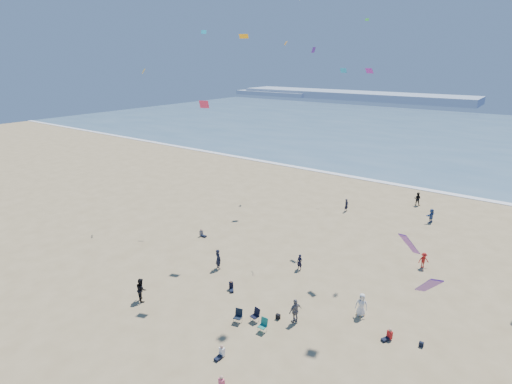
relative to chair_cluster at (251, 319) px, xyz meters
The scene contains 12 objects.
ground 6.64m from the chair_cluster, 118.88° to the right, with size 220.00×220.00×0.00m, color tan.
ocean 89.26m from the chair_cluster, 92.05° to the left, with size 220.00×100.00×0.06m, color #476B84.
surf_line 39.33m from the chair_cluster, 94.67° to the left, with size 220.00×1.20×0.08m, color white.
headland_far 175.94m from the chair_cluster, 111.05° to the left, with size 110.00×20.00×3.20m, color #7A8EA8.
headland_near 189.72m from the chair_cluster, 122.95° to the left, with size 40.00×14.00×2.00m, color #7A8EA8.
standing_flyers 8.47m from the chair_cluster, 61.42° to the left, with size 26.22×48.71×1.88m.
seated_group 1.91m from the chair_cluster, 134.24° to the left, with size 22.33×15.10×0.84m.
chair_cluster is the anchor object (origin of this frame).
white_tote 1.26m from the chair_cluster, 169.35° to the left, with size 0.35×0.20×0.40m, color white.
black_backpack 2.06m from the chair_cluster, 57.03° to the left, with size 0.30×0.22×0.38m, color black.
navy_bag 11.28m from the chair_cluster, 24.86° to the left, with size 0.28×0.18×0.34m, color black.
kites_aloft 17.76m from the chair_cluster, 49.32° to the left, with size 40.87×43.49×28.81m.
Camera 1 is at (17.32, -13.10, 17.74)m, focal length 28.00 mm.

